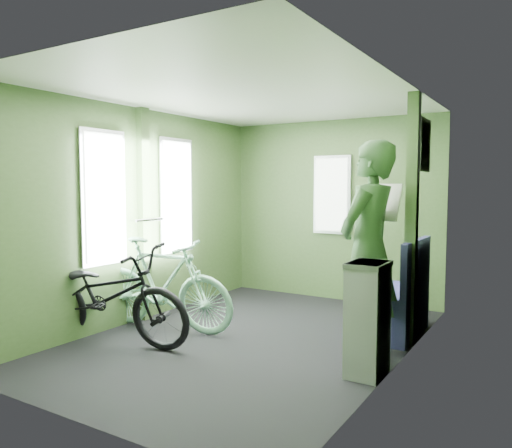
{
  "coord_description": "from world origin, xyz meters",
  "views": [
    {
      "loc": [
        2.48,
        -3.99,
        1.47
      ],
      "look_at": [
        0.0,
        0.1,
        1.1
      ],
      "focal_mm": 35.0,
      "sensor_mm": 36.0,
      "label": 1
    }
  ],
  "objects": [
    {
      "name": "room",
      "position": [
        -0.04,
        0.04,
        1.44
      ],
      "size": [
        4.0,
        4.02,
        2.31
      ],
      "color": "black",
      "rests_on": "ground"
    },
    {
      "name": "waste_box",
      "position": [
        1.26,
        -0.32,
        0.44
      ],
      "size": [
        0.26,
        0.37,
        0.89
      ],
      "primitive_type": "cube",
      "color": "slate",
      "rests_on": "ground"
    },
    {
      "name": "bench_seat",
      "position": [
        1.15,
        0.85,
        0.28
      ],
      "size": [
        0.5,
        0.9,
        0.95
      ],
      "rotation": [
        0.0,
        0.0,
        -0.0
      ],
      "color": "navy",
      "rests_on": "ground"
    },
    {
      "name": "passenger",
      "position": [
        1.11,
        0.13,
        0.93
      ],
      "size": [
        0.55,
        0.75,
        1.85
      ],
      "rotation": [
        0.0,
        0.0,
        -1.74
      ],
      "color": "#355930",
      "rests_on": "ground"
    },
    {
      "name": "bicycle_mint",
      "position": [
        -0.9,
        -0.24,
        0.0
      ],
      "size": [
        1.65,
        0.75,
        1.01
      ],
      "primitive_type": "imported",
      "rotation": [
        0.0,
        -0.13,
        1.68
      ],
      "color": "#88D0A6",
      "rests_on": "ground"
    },
    {
      "name": "bicycle_black",
      "position": [
        -1.06,
        -0.81,
        0.0
      ],
      "size": [
        1.83,
        0.96,
        1.0
      ],
      "primitive_type": "imported",
      "rotation": [
        0.0,
        -0.15,
        1.7
      ],
      "color": "black",
      "rests_on": "ground"
    }
  ]
}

